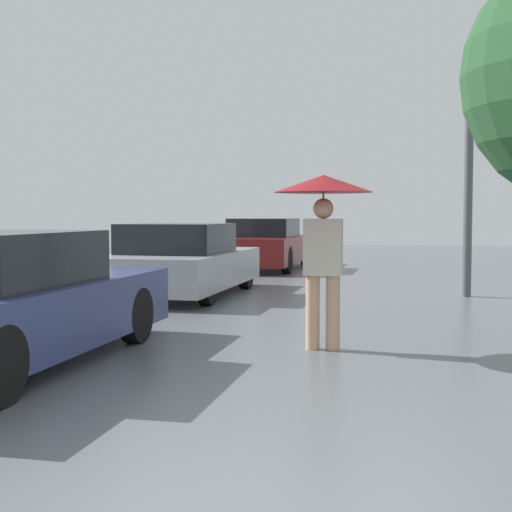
{
  "coord_description": "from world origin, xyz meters",
  "views": [
    {
      "loc": [
        0.5,
        -2.55,
        1.39
      ],
      "look_at": [
        -1.08,
        4.66,
        0.95
      ],
      "focal_mm": 50.0,
      "sensor_mm": 36.0,
      "label": 1
    }
  ],
  "objects": [
    {
      "name": "pedestrian",
      "position": [
        -0.38,
        4.66,
        1.42
      ],
      "size": [
        1.01,
        1.01,
        1.79
      ],
      "color": "tan",
      "rests_on": "ground_plane"
    },
    {
      "name": "parked_car_nearest",
      "position": [
        -3.15,
        3.25,
        0.57
      ],
      "size": [
        1.68,
        4.25,
        1.23
      ],
      "color": "navy",
      "rests_on": "ground_plane"
    },
    {
      "name": "parked_car_middle",
      "position": [
        -3.37,
        9.05,
        0.57
      ],
      "size": [
        1.86,
        4.12,
        1.23
      ],
      "color": "#9EA3A8",
      "rests_on": "ground_plane"
    },
    {
      "name": "parked_car_farthest",
      "position": [
        -3.15,
        15.21,
        0.61
      ],
      "size": [
        1.75,
        4.58,
        1.28
      ],
      "color": "maroon",
      "rests_on": "ground_plane"
    },
    {
      "name": "street_lamp",
      "position": [
        1.41,
        9.89,
        2.15
      ],
      "size": [
        0.27,
        0.27,
        3.75
      ],
      "color": "#515456",
      "rests_on": "ground_plane"
    }
  ]
}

